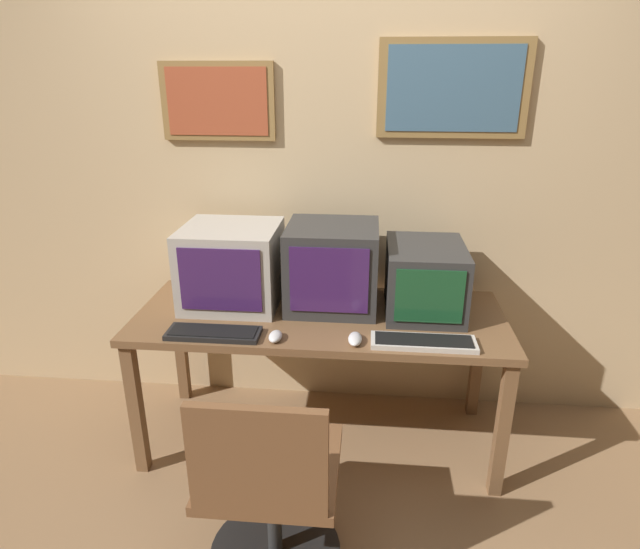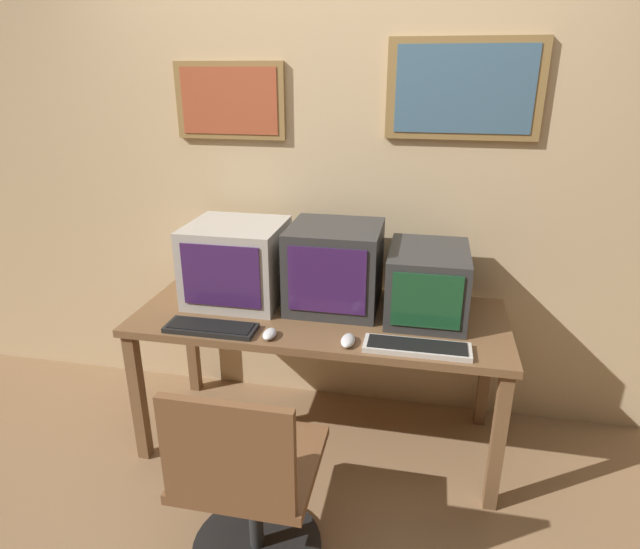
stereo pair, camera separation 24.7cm
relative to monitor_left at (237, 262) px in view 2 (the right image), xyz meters
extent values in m
cube|color=#D1B284|center=(0.44, 0.35, 0.39)|extent=(8.00, 0.05, 2.60)
cube|color=olive|center=(1.03, 0.31, 0.81)|extent=(0.71, 0.02, 0.45)
cube|color=#42667F|center=(1.03, 0.30, 0.81)|extent=(0.62, 0.01, 0.39)
cube|color=olive|center=(-0.10, 0.31, 0.74)|extent=(0.57, 0.02, 0.37)
cube|color=#AD4C2D|center=(-0.10, 0.30, 0.74)|extent=(0.50, 0.01, 0.32)
cube|color=brown|center=(0.44, -0.10, -0.21)|extent=(1.75, 0.71, 0.04)
cube|color=brown|center=(-0.38, -0.41, -0.57)|extent=(0.06, 0.06, 0.68)
cube|color=brown|center=(1.27, -0.41, -0.57)|extent=(0.06, 0.06, 0.68)
cube|color=brown|center=(-0.38, 0.21, -0.57)|extent=(0.06, 0.06, 0.68)
cube|color=brown|center=(1.27, 0.21, -0.57)|extent=(0.06, 0.06, 0.68)
cube|color=#B7B2A8|center=(0.00, 0.00, 0.00)|extent=(0.46, 0.43, 0.39)
cube|color=#3D1E56|center=(0.00, -0.22, 0.01)|extent=(0.38, 0.01, 0.30)
cube|color=#333333|center=(0.49, 0.02, 0.01)|extent=(0.43, 0.42, 0.40)
cube|color=#3D1E56|center=(0.49, -0.19, 0.01)|extent=(0.35, 0.01, 0.31)
cube|color=#333333|center=(0.93, 0.00, -0.03)|extent=(0.36, 0.46, 0.32)
cube|color=#194C28|center=(0.93, -0.23, -0.03)|extent=(0.30, 0.01, 0.25)
cube|color=black|center=(0.00, -0.36, -0.18)|extent=(0.41, 0.14, 0.02)
cube|color=black|center=(0.00, -0.36, -0.17)|extent=(0.38, 0.12, 0.00)
cube|color=beige|center=(0.90, -0.36, -0.18)|extent=(0.44, 0.14, 0.02)
cube|color=black|center=(0.90, -0.36, -0.17)|extent=(0.41, 0.11, 0.00)
ellipsoid|color=silver|center=(0.27, -0.38, -0.18)|extent=(0.06, 0.10, 0.03)
ellipsoid|color=silver|center=(0.62, -0.37, -0.18)|extent=(0.06, 0.12, 0.03)
cube|color=#A38456|center=(-0.30, 0.16, -0.15)|extent=(0.11, 0.06, 0.10)
cylinder|color=white|center=(-0.30, 0.13, -0.15)|extent=(0.07, 0.00, 0.07)
cylinder|color=black|center=(0.33, -0.83, -0.90)|extent=(0.52, 0.52, 0.03)
cylinder|color=#282828|center=(0.33, -0.83, -0.69)|extent=(0.06, 0.06, 0.39)
cube|color=brown|center=(0.33, -0.83, -0.48)|extent=(0.49, 0.49, 0.04)
cube|color=brown|center=(0.33, -1.06, -0.26)|extent=(0.45, 0.04, 0.40)
camera|label=1|loc=(0.66, -2.39, 0.90)|focal=30.00mm
camera|label=2|loc=(0.90, -2.36, 0.90)|focal=30.00mm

